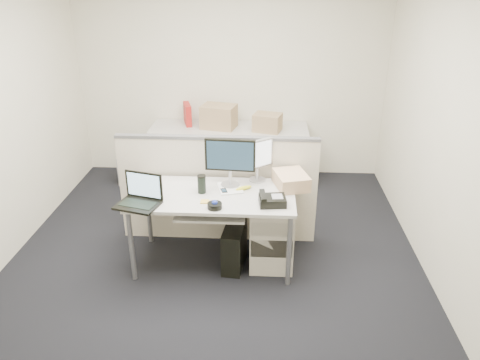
# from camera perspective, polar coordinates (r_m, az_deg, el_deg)

# --- Properties ---
(floor) EXTENTS (4.00, 4.50, 0.01)m
(floor) POSITION_cam_1_polar(r_m,az_deg,el_deg) (4.65, -3.14, -9.85)
(floor) COLOR black
(floor) RESTS_ON ground
(wall_back) EXTENTS (4.00, 0.02, 2.70)m
(wall_back) POSITION_cam_1_polar(r_m,az_deg,el_deg) (6.21, -1.15, 12.74)
(wall_back) COLOR beige
(wall_back) RESTS_ON ground
(wall_front) EXTENTS (4.00, 0.02, 2.70)m
(wall_front) POSITION_cam_1_polar(r_m,az_deg,el_deg) (2.06, -10.93, -13.82)
(wall_front) COLOR beige
(wall_front) RESTS_ON ground
(wall_right) EXTENTS (0.02, 4.50, 2.70)m
(wall_right) POSITION_cam_1_polar(r_m,az_deg,el_deg) (4.30, 24.09, 5.22)
(wall_right) COLOR beige
(wall_right) RESTS_ON ground
(desk) EXTENTS (1.50, 0.75, 0.73)m
(desk) POSITION_cam_1_polar(r_m,az_deg,el_deg) (4.31, -3.34, -2.47)
(desk) COLOR beige
(desk) RESTS_ON floor
(keyboard_tray) EXTENTS (0.62, 0.32, 0.02)m
(keyboard_tray) POSITION_cam_1_polar(r_m,az_deg,el_deg) (4.17, -3.60, -4.13)
(keyboard_tray) COLOR beige
(keyboard_tray) RESTS_ON desk
(drawer_pedestal) EXTENTS (0.40, 0.55, 0.65)m
(drawer_pedestal) POSITION_cam_1_polar(r_m,az_deg,el_deg) (4.49, 3.87, -6.23)
(drawer_pedestal) COLOR beige
(drawer_pedestal) RESTS_ON floor
(cubicle_partition) EXTENTS (2.00, 0.06, 1.10)m
(cubicle_partition) POSITION_cam_1_polar(r_m,az_deg,el_deg) (4.75, -2.72, -1.27)
(cubicle_partition) COLOR beige
(cubicle_partition) RESTS_ON floor
(back_counter) EXTENTS (2.00, 0.60, 0.72)m
(back_counter) POSITION_cam_1_polar(r_m,az_deg,el_deg) (6.18, -1.30, 3.11)
(back_counter) COLOR beige
(back_counter) RESTS_ON floor
(monitor_main) EXTENTS (0.48, 0.21, 0.47)m
(monitor_main) POSITION_cam_1_polar(r_m,az_deg,el_deg) (4.33, -1.20, 2.09)
(monitor_main) COLOR black
(monitor_main) RESTS_ON desk
(monitor_small) EXTENTS (0.36, 0.33, 0.41)m
(monitor_small) POSITION_cam_1_polar(r_m,az_deg,el_deg) (4.46, 2.15, 2.33)
(monitor_small) COLOR #B7B7BC
(monitor_small) RESTS_ON desk
(laptop) EXTENTS (0.41, 0.35, 0.27)m
(laptop) POSITION_cam_1_polar(r_m,az_deg,el_deg) (4.09, -12.52, -1.48)
(laptop) COLOR black
(laptop) RESTS_ON desk
(trackball) EXTENTS (0.16, 0.16, 0.05)m
(trackball) POSITION_cam_1_polar(r_m,az_deg,el_deg) (4.01, -3.10, -3.15)
(trackball) COLOR black
(trackball) RESTS_ON desk
(desk_phone) EXTENTS (0.25, 0.21, 0.07)m
(desk_phone) POSITION_cam_1_polar(r_m,az_deg,el_deg) (4.07, 3.96, -2.53)
(desk_phone) COLOR black
(desk_phone) RESTS_ON desk
(paper_stack) EXTENTS (0.27, 0.31, 0.01)m
(paper_stack) POSITION_cam_1_polar(r_m,az_deg,el_deg) (4.37, -1.23, -0.98)
(paper_stack) COLOR silver
(paper_stack) RESTS_ON desk
(sticky_pad) EXTENTS (0.07, 0.07, 0.01)m
(sticky_pad) POSITION_cam_1_polar(r_m,az_deg,el_deg) (4.13, -4.31, -2.63)
(sticky_pad) COLOR gold
(sticky_pad) RESTS_ON desk
(travel_mug) EXTENTS (0.08, 0.08, 0.16)m
(travel_mug) POSITION_cam_1_polar(r_m,az_deg,el_deg) (4.27, -4.69, -0.57)
(travel_mug) COLOR black
(travel_mug) RESTS_ON desk
(banana) EXTENTS (0.16, 0.12, 0.04)m
(banana) POSITION_cam_1_polar(r_m,az_deg,el_deg) (4.34, 0.46, -0.98)
(banana) COLOR yellow
(banana) RESTS_ON desk
(cellphone) EXTENTS (0.08, 0.11, 0.01)m
(cellphone) POSITION_cam_1_polar(r_m,az_deg,el_deg) (4.31, -1.97, -1.35)
(cellphone) COLOR black
(cellphone) RESTS_ON desk
(manila_folders) EXTENTS (0.36, 0.42, 0.13)m
(manila_folders) POSITION_cam_1_polar(r_m,az_deg,el_deg) (4.41, 6.24, 0.00)
(manila_folders) COLOR tan
(manila_folders) RESTS_ON desk
(keyboard) EXTENTS (0.45, 0.17, 0.02)m
(keyboard) POSITION_cam_1_polar(r_m,az_deg,el_deg) (4.20, -4.23, -3.57)
(keyboard) COLOR black
(keyboard) RESTS_ON keyboard_tray
(pc_tower_desk) EXTENTS (0.22, 0.46, 0.41)m
(pc_tower_desk) POSITION_cam_1_polar(r_m,az_deg,el_deg) (4.47, -0.70, -8.06)
(pc_tower_desk) COLOR black
(pc_tower_desk) RESTS_ON floor
(pc_tower_spare_dark) EXTENTS (0.33, 0.47, 0.40)m
(pc_tower_spare_dark) POSITION_cam_1_polar(r_m,az_deg,el_deg) (6.14, -11.32, 0.87)
(pc_tower_spare_dark) COLOR black
(pc_tower_spare_dark) RESTS_ON floor
(pc_tower_spare_silver) EXTENTS (0.28, 0.43, 0.38)m
(pc_tower_spare_silver) POSITION_cam_1_polar(r_m,az_deg,el_deg) (6.37, -13.12, 1.43)
(pc_tower_spare_silver) COLOR #B7B7BC
(pc_tower_spare_silver) RESTS_ON floor
(cardboard_box_left) EXTENTS (0.48, 0.40, 0.31)m
(cardboard_box_left) POSITION_cam_1_polar(r_m,az_deg,el_deg) (6.00, -2.60, 7.64)
(cardboard_box_left) COLOR #A18357
(cardboard_box_left) RESTS_ON back_counter
(cardboard_box_right) EXTENTS (0.39, 0.34, 0.24)m
(cardboard_box_right) POSITION_cam_1_polar(r_m,az_deg,el_deg) (5.89, 3.36, 6.93)
(cardboard_box_right) COLOR #A18357
(cardboard_box_right) RESTS_ON back_counter
(red_binder) EXTENTS (0.15, 0.32, 0.29)m
(red_binder) POSITION_cam_1_polar(r_m,az_deg,el_deg) (6.18, -6.41, 7.90)
(red_binder) COLOR #A41C18
(red_binder) RESTS_ON back_counter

